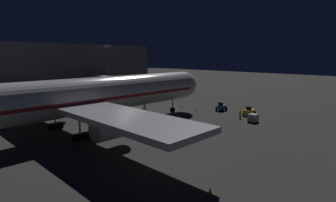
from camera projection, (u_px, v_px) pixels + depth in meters
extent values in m
plane|color=#383533|center=(122.00, 124.00, 49.35)|extent=(320.00, 320.00, 0.00)
cylinder|color=silver|center=(75.00, 97.00, 42.17)|extent=(5.93, 51.94, 5.93)
sphere|color=silver|center=(183.00, 85.00, 60.49)|extent=(5.81, 5.81, 5.81)
cube|color=maroon|center=(75.00, 100.00, 42.25)|extent=(5.99, 49.86, 0.50)
cube|color=black|center=(178.00, 81.00, 59.06)|extent=(3.26, 1.40, 0.90)
cube|color=#B7BABF|center=(72.00, 104.00, 41.93)|extent=(50.06, 7.77, 0.70)
cylinder|color=#B7BABF|center=(113.00, 127.00, 36.27)|extent=(3.04, 5.72, 3.04)
cylinder|color=black|center=(130.00, 123.00, 38.29)|extent=(2.58, 0.15, 2.58)
cylinder|color=#B7BABF|center=(53.00, 108.00, 49.68)|extent=(3.04, 5.72, 3.04)
cylinder|color=black|center=(68.00, 106.00, 51.70)|extent=(2.58, 0.15, 2.58)
cylinder|color=#B7BABF|center=(173.00, 102.00, 58.61)|extent=(0.28, 0.28, 2.36)
cylinder|color=black|center=(173.00, 110.00, 58.91)|extent=(0.45, 1.20, 1.20)
cylinder|color=#B7BABF|center=(80.00, 126.00, 38.75)|extent=(0.28, 0.28, 2.36)
cylinder|color=black|center=(84.00, 137.00, 39.51)|extent=(0.45, 1.20, 1.20)
cylinder|color=black|center=(76.00, 139.00, 38.59)|extent=(0.45, 1.20, 1.20)
cylinder|color=#B7BABF|center=(55.00, 117.00, 44.54)|extent=(0.28, 0.28, 2.36)
cylinder|color=black|center=(60.00, 126.00, 45.29)|extent=(0.45, 1.20, 1.20)
cylinder|color=black|center=(52.00, 128.00, 44.38)|extent=(0.45, 1.20, 1.20)
cube|color=#9E9E99|center=(116.00, 82.00, 66.28)|extent=(23.38, 2.60, 2.50)
cube|color=#9E9E99|center=(147.00, 86.00, 58.23)|extent=(3.20, 3.40, 3.00)
cube|color=black|center=(152.00, 86.00, 57.26)|extent=(0.70, 3.20, 2.70)
cylinder|color=#B7BABF|center=(144.00, 101.00, 59.52)|extent=(0.56, 0.56, 4.67)
cylinder|color=black|center=(146.00, 111.00, 59.44)|extent=(0.25, 0.60, 0.60)
cylinder|color=black|center=(143.00, 110.00, 60.27)|extent=(0.25, 0.60, 0.60)
cube|color=#4C4F54|center=(12.00, 76.00, 63.22)|extent=(6.00, 80.00, 15.51)
cylinder|color=#59595E|center=(108.00, 74.00, 75.50)|extent=(0.40, 0.40, 14.77)
cube|color=#F9EFC6|center=(108.00, 46.00, 73.61)|extent=(1.10, 0.50, 0.60)
cube|color=#F9EFC6|center=(105.00, 46.00, 74.85)|extent=(1.10, 0.50, 0.60)
cube|color=yellow|center=(249.00, 112.00, 56.15)|extent=(1.50, 2.64, 0.90)
cube|color=black|center=(249.00, 108.00, 55.73)|extent=(1.20, 0.20, 0.70)
cylinder|color=black|center=(255.00, 114.00, 56.31)|extent=(0.24, 0.70, 0.70)
cylinder|color=black|center=(248.00, 113.00, 57.43)|extent=(0.24, 0.70, 0.70)
cylinder|color=black|center=(251.00, 115.00, 55.01)|extent=(0.24, 0.70, 0.70)
cylinder|color=black|center=(244.00, 114.00, 56.13)|extent=(0.24, 0.70, 0.70)
cube|color=#234C9E|center=(221.00, 107.00, 61.00)|extent=(1.50, 2.21, 0.90)
cube|color=black|center=(221.00, 104.00, 60.64)|extent=(1.20, 0.20, 0.70)
cylinder|color=black|center=(226.00, 109.00, 61.07)|extent=(0.24, 0.70, 0.70)
cylinder|color=black|center=(220.00, 108.00, 62.18)|extent=(0.24, 0.70, 0.70)
cylinder|color=black|center=(223.00, 110.00, 59.98)|extent=(0.24, 0.70, 0.70)
cylinder|color=black|center=(216.00, 109.00, 61.09)|extent=(0.24, 0.70, 0.70)
cube|color=#B7BABF|center=(253.00, 118.00, 50.80)|extent=(1.57, 1.61, 1.48)
cylinder|color=black|center=(240.00, 116.00, 53.92)|extent=(0.28, 0.28, 0.89)
cylinder|color=yellow|center=(240.00, 112.00, 53.80)|extent=(0.40, 0.40, 0.59)
sphere|color=tan|center=(240.00, 110.00, 53.73)|extent=(0.24, 0.24, 0.24)
sphere|color=yellow|center=(240.00, 110.00, 53.72)|extent=(0.23, 0.23, 0.23)
cone|color=orange|center=(196.00, 109.00, 61.33)|extent=(0.36, 0.36, 0.55)
cone|color=orange|center=(182.00, 107.00, 64.36)|extent=(0.36, 0.36, 0.55)
cone|color=orange|center=(210.00, 190.00, 24.42)|extent=(0.36, 0.36, 0.55)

